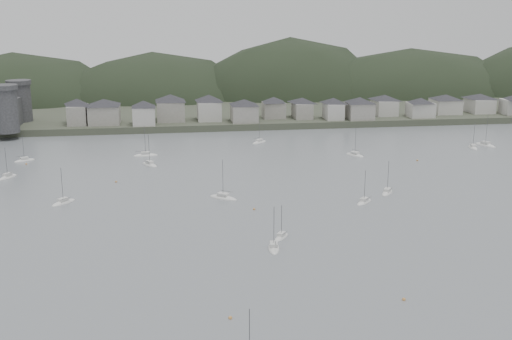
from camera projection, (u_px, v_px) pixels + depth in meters
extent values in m
plane|color=slate|center=(315.00, 298.00, 117.21)|extent=(900.00, 900.00, 0.00)
cube|color=#383D2D|center=(205.00, 94.00, 399.63)|extent=(900.00, 250.00, 3.00)
ellipsoid|color=black|center=(19.00, 122.00, 364.42)|extent=(138.98, 92.48, 81.13)
ellipsoid|color=black|center=(155.00, 118.00, 376.58)|extent=(132.08, 90.41, 79.74)
ellipsoid|color=black|center=(289.00, 119.00, 389.25)|extent=(133.88, 88.37, 101.41)
ellipsoid|color=black|center=(407.00, 114.00, 394.70)|extent=(165.81, 81.78, 82.55)
cylinder|color=#303033|center=(6.00, 111.00, 260.14)|extent=(10.00, 10.00, 18.00)
cylinder|color=#303033|center=(20.00, 103.00, 287.10)|extent=(10.00, 10.00, 17.00)
cube|color=#303033|center=(14.00, 113.00, 274.30)|extent=(3.50, 30.00, 12.00)
cube|color=gray|center=(78.00, 115.00, 280.49)|extent=(8.34, 12.91, 8.59)
pyramid|color=#25252A|center=(77.00, 102.00, 279.06)|extent=(15.78, 15.78, 3.01)
cube|color=gray|center=(104.00, 115.00, 281.58)|extent=(13.68, 13.35, 8.36)
pyramid|color=#25252A|center=(104.00, 102.00, 280.20)|extent=(20.07, 20.07, 2.93)
cube|color=#BAB7AF|center=(144.00, 116.00, 279.09)|extent=(9.78, 10.20, 8.08)
pyramid|color=#25252A|center=(143.00, 104.00, 277.75)|extent=(14.83, 14.83, 2.83)
cube|color=gray|center=(171.00, 111.00, 289.93)|extent=(12.59, 13.33, 9.09)
pyramid|color=#25252A|center=(170.00, 98.00, 288.42)|extent=(19.24, 19.24, 3.18)
cube|color=#BAB7AF|center=(209.00, 111.00, 291.04)|extent=(10.74, 12.17, 8.87)
pyramid|color=#25252A|center=(209.00, 98.00, 289.56)|extent=(17.01, 17.01, 3.10)
cube|color=gray|center=(244.00, 113.00, 287.14)|extent=(11.63, 12.09, 7.69)
pyramid|color=#25252A|center=(244.00, 102.00, 285.86)|extent=(17.61, 17.61, 2.69)
cube|color=gray|center=(274.00, 110.00, 297.68)|extent=(10.37, 9.35, 7.44)
pyramid|color=#25252A|center=(274.00, 100.00, 296.45)|extent=(14.65, 14.65, 2.60)
cube|color=gray|center=(302.00, 110.00, 297.33)|extent=(8.24, 12.20, 7.22)
pyramid|color=#25252A|center=(302.00, 100.00, 296.14)|extent=(15.17, 15.17, 2.53)
cube|color=#BAB7AF|center=(333.00, 111.00, 294.27)|extent=(8.06, 10.91, 7.46)
pyramid|color=#25252A|center=(334.00, 101.00, 293.04)|extent=(14.08, 14.08, 2.61)
cube|color=gray|center=(359.00, 111.00, 294.60)|extent=(11.73, 11.78, 7.66)
pyramid|color=#25252A|center=(360.00, 100.00, 293.33)|extent=(17.46, 17.46, 2.68)
cube|color=#BAB7AF|center=(384.00, 107.00, 306.36)|extent=(10.19, 13.02, 7.33)
pyramid|color=#25252A|center=(385.00, 97.00, 305.14)|extent=(17.23, 17.23, 2.57)
cube|color=#BAB7AF|center=(420.00, 110.00, 300.08)|extent=(11.70, 9.81, 6.88)
pyramid|color=#25252A|center=(421.00, 100.00, 298.94)|extent=(15.97, 15.97, 2.41)
cube|color=#BAB7AF|center=(445.00, 106.00, 310.97)|extent=(12.83, 12.48, 7.00)
pyramid|color=#25252A|center=(446.00, 97.00, 309.81)|extent=(18.79, 18.79, 2.45)
cube|color=#BAB7AF|center=(479.00, 105.00, 314.11)|extent=(11.07, 13.50, 6.97)
pyramid|color=#25252A|center=(480.00, 96.00, 312.95)|extent=(18.25, 18.25, 2.44)
ellipsoid|color=silver|center=(387.00, 193.00, 185.02)|extent=(6.38, 7.75, 1.54)
cube|color=silver|center=(387.00, 189.00, 184.75)|extent=(2.92, 3.18, 0.70)
cylinder|color=#3F3F42|center=(388.00, 177.00, 183.80)|extent=(0.12, 0.12, 9.63)
cylinder|color=#3F3F42|center=(391.00, 189.00, 183.63)|extent=(2.04, 2.92, 0.10)
ellipsoid|color=silver|center=(485.00, 146.00, 250.63)|extent=(6.48, 10.38, 1.98)
cube|color=silver|center=(486.00, 142.00, 250.31)|extent=(3.27, 4.01, 0.70)
cylinder|color=#3F3F42|center=(487.00, 130.00, 249.07)|extent=(0.12, 0.12, 12.37)
cylinder|color=#3F3F42|center=(486.00, 142.00, 248.49)|extent=(1.68, 4.20, 0.10)
ellipsoid|color=silver|center=(150.00, 165.00, 218.67)|extent=(6.76, 8.63, 1.69)
cube|color=silver|center=(150.00, 162.00, 218.39)|extent=(3.14, 3.50, 0.70)
cylinder|color=#3F3F42|center=(149.00, 150.00, 217.34)|extent=(0.12, 0.12, 10.59)
cylinder|color=#3F3F42|center=(147.00, 161.00, 216.90)|extent=(2.09, 3.29, 0.10)
ellipsoid|color=silver|center=(25.00, 161.00, 224.87)|extent=(7.59, 5.98, 1.49)
cube|color=silver|center=(24.00, 158.00, 224.62)|extent=(3.08, 2.78, 0.70)
cylinder|color=#3F3F42|center=(23.00, 148.00, 223.69)|extent=(0.12, 0.12, 9.32)
cylinder|color=#3F3F42|center=(21.00, 156.00, 225.00)|extent=(2.90, 1.87, 0.10)
ellipsoid|color=silver|center=(473.00, 148.00, 246.35)|extent=(3.99, 8.43, 1.62)
cube|color=silver|center=(473.00, 145.00, 246.08)|extent=(2.26, 3.11, 0.70)
cylinder|color=#3F3F42|center=(474.00, 135.00, 245.07)|extent=(0.12, 0.12, 10.13)
cylinder|color=#3F3F42|center=(471.00, 143.00, 247.28)|extent=(0.75, 3.61, 0.10)
ellipsoid|color=silver|center=(364.00, 203.00, 175.62)|extent=(6.85, 6.88, 1.47)
cube|color=silver|center=(364.00, 199.00, 175.37)|extent=(2.96, 2.97, 0.70)
cylinder|color=#3F3F42|center=(365.00, 186.00, 174.46)|extent=(0.12, 0.12, 9.19)
cylinder|color=#3F3F42|center=(369.00, 198.00, 174.47)|extent=(2.40, 2.42, 0.10)
ellipsoid|color=silver|center=(281.00, 238.00, 148.37)|extent=(5.24, 6.31, 1.26)
cube|color=silver|center=(281.00, 234.00, 148.15)|extent=(2.39, 2.60, 0.70)
cylinder|color=#3F3F42|center=(282.00, 221.00, 147.37)|extent=(0.12, 0.12, 7.86)
cylinder|color=#3F3F42|center=(285.00, 233.00, 147.21)|extent=(1.70, 2.38, 0.10)
ellipsoid|color=silver|center=(259.00, 142.00, 256.55)|extent=(7.67, 7.21, 1.60)
cube|color=silver|center=(259.00, 140.00, 256.28)|extent=(3.26, 3.17, 0.70)
cylinder|color=#3F3F42|center=(259.00, 130.00, 255.29)|extent=(0.12, 0.12, 9.98)
cylinder|color=#3F3F42|center=(256.00, 138.00, 256.91)|extent=(2.75, 2.46, 0.10)
ellipsoid|color=silver|center=(8.00, 177.00, 202.25)|extent=(5.93, 8.05, 1.56)
cube|color=silver|center=(7.00, 174.00, 201.99)|extent=(2.82, 3.22, 0.70)
cylinder|color=#3F3F42|center=(6.00, 162.00, 201.02)|extent=(0.12, 0.12, 9.76)
cylinder|color=#3F3F42|center=(9.00, 173.00, 200.77)|extent=(1.77, 3.13, 0.10)
ellipsoid|color=silver|center=(63.00, 203.00, 175.14)|extent=(7.24, 7.83, 1.62)
cube|color=silver|center=(63.00, 199.00, 174.87)|extent=(3.20, 3.31, 0.70)
cylinder|color=#3F3F42|center=(62.00, 185.00, 173.86)|extent=(0.12, 0.12, 10.12)
cylinder|color=#3F3F42|center=(66.00, 198.00, 173.81)|extent=(2.45, 2.83, 0.10)
ellipsoid|color=silver|center=(223.00, 198.00, 179.71)|extent=(8.90, 7.86, 1.81)
cube|color=silver|center=(223.00, 194.00, 179.41)|extent=(3.72, 3.52, 0.70)
cylinder|color=#3F3F42|center=(223.00, 179.00, 178.29)|extent=(0.12, 0.12, 11.30)
cylinder|color=#3F3F42|center=(227.00, 191.00, 180.43)|extent=(3.26, 2.59, 0.10)
ellipsoid|color=silver|center=(146.00, 156.00, 232.81)|extent=(9.21, 3.57, 1.80)
cube|color=silver|center=(145.00, 153.00, 232.52)|extent=(3.30, 2.22, 0.70)
cylinder|color=#3F3F42|center=(145.00, 141.00, 231.39)|extent=(0.12, 0.12, 11.27)
cylinder|color=#3F3F42|center=(141.00, 151.00, 232.27)|extent=(4.05, 0.41, 0.10)
cylinder|color=#3F3F42|center=(249.00, 335.00, 94.73)|extent=(0.12, 0.12, 8.64)
ellipsoid|color=silver|center=(355.00, 156.00, 233.22)|extent=(6.59, 8.70, 1.70)
cube|color=silver|center=(355.00, 153.00, 232.93)|extent=(3.10, 3.50, 0.70)
cylinder|color=#3F3F42|center=(355.00, 141.00, 231.88)|extent=(0.12, 0.12, 10.60)
cylinder|color=#3F3F42|center=(356.00, 150.00, 234.17)|extent=(2.00, 3.35, 0.10)
ellipsoid|color=silver|center=(274.00, 248.00, 141.49)|extent=(3.59, 8.11, 1.57)
cube|color=silver|center=(274.00, 244.00, 141.23)|extent=(2.09, 2.96, 0.70)
cylinder|color=#3F3F42|center=(274.00, 227.00, 140.25)|extent=(0.12, 0.12, 9.79)
cylinder|color=#3F3F42|center=(276.00, 244.00, 139.78)|extent=(0.60, 3.50, 0.10)
sphere|color=#C78842|center=(254.00, 209.00, 169.41)|extent=(0.70, 0.70, 0.70)
sphere|color=#C78842|center=(417.00, 160.00, 225.08)|extent=(0.70, 0.70, 0.70)
sphere|color=#C78842|center=(116.00, 182.00, 196.72)|extent=(0.70, 0.70, 0.70)
sphere|color=#C78842|center=(26.00, 164.00, 219.89)|extent=(0.70, 0.70, 0.70)
sphere|color=#C78842|center=(230.00, 318.00, 109.17)|extent=(0.70, 0.70, 0.70)
sphere|color=#C78842|center=(404.00, 299.00, 116.16)|extent=(0.70, 0.70, 0.70)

